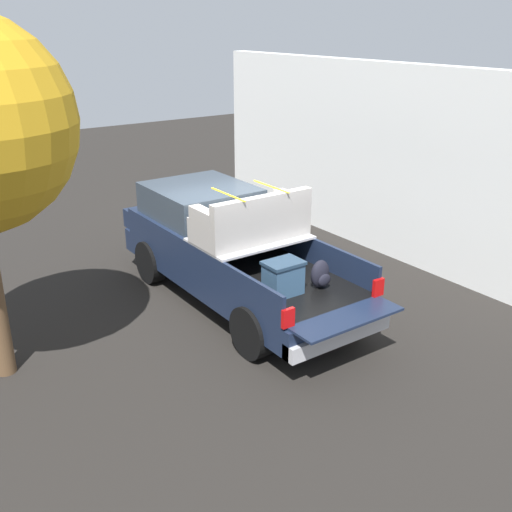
% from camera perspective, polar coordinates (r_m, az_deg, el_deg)
% --- Properties ---
extents(ground_plane, '(40.00, 40.00, 0.00)m').
position_cam_1_polar(ground_plane, '(11.18, -1.78, -4.32)').
color(ground_plane, black).
extents(pickup_truck, '(6.05, 2.06, 2.23)m').
position_cam_1_polar(pickup_truck, '(11.09, -2.94, 0.99)').
color(pickup_truck, '#162138').
rests_on(pickup_truck, ground_plane).
extents(building_facade, '(11.23, 0.36, 4.07)m').
position_cam_1_polar(building_facade, '(13.50, 11.92, 8.94)').
color(building_facade, white).
rests_on(building_facade, ground_plane).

